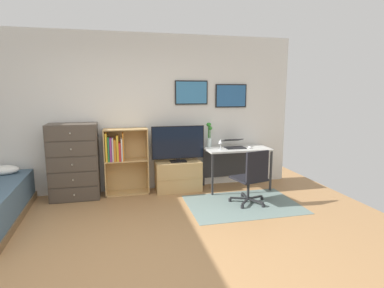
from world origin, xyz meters
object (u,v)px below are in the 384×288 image
Objects in this scene: office_chair at (252,176)px; bamboo_vase at (209,135)px; tv_stand at (178,176)px; wine_glass at (220,142)px; computer_mouse at (250,147)px; desk at (235,154)px; television at (178,144)px; bookshelf at (122,156)px; dresser at (74,162)px; laptop at (234,144)px.

office_chair is 1.95× the size of bamboo_vase.
bamboo_vase is (0.59, 0.11, 0.69)m from tv_stand.
office_chair is 4.78× the size of wine_glass.
bamboo_vase is at bearing 156.46° from computer_mouse.
computer_mouse is at bearing -35.98° from desk.
television is 1.07m from desk.
office_chair is at bearing -70.30° from bamboo_vase.
dresser is at bearing -174.79° from bookshelf.
office_chair is (2.68, -0.93, -0.16)m from dresser.
bamboo_vase is (-0.66, 0.29, 0.20)m from computer_mouse.
laptop is 0.47m from bamboo_vase.
television is 1.06× the size of office_chair.
bamboo_vase is at bearing 96.13° from office_chair.
wine_glass is at bearing -68.27° from bamboo_vase.
dresser reaches higher than bamboo_vase.
bookshelf reaches higher than desk.
bamboo_vase is 2.45× the size of wine_glass.
dresser is 2.97m from computer_mouse.
bookshelf is at bearing 177.72° from desk.
laptop is 3.66× the size of computer_mouse.
bamboo_vase is at bearing 3.10° from dresser.
office_chair is 0.96m from laptop.
office_chair is 8.27× the size of computer_mouse.
wine_glass is at bearing -179.67° from computer_mouse.
wine_glass is (-0.34, -0.16, 0.27)m from desk.
tv_stand is at bearing 122.21° from office_chair.
tv_stand is at bearing 90.00° from television.
computer_mouse is (1.26, -0.18, 0.49)m from tv_stand.
dresser reaches higher than office_chair.
bookshelf is 2.54× the size of bamboo_vase.
bookshelf is (0.75, 0.07, 0.04)m from dresser.
desk reaches higher than tv_stand.
television is (0.95, -0.08, 0.19)m from bookshelf.
television is at bearing 167.29° from wine_glass.
office_chair is at bearing -110.43° from computer_mouse.
bookshelf is 1.30× the size of office_chair.
laptop is at bearing -2.96° from tv_stand.
television is at bearing 177.48° from laptop.
tv_stand is 1.14m from laptop.
tv_stand is 0.92× the size of office_chair.
laptop reaches higher than computer_mouse.
wine_glass is at bearing 95.34° from office_chair.
dresser reaches higher than television.
bookshelf is at bearing 5.21° from dresser.
laptop reaches higher than tv_stand.
computer_mouse is 0.58× the size of wine_glass.
office_chair is at bearing -94.62° from desk.
dresser is 1.35× the size of television.
tv_stand is at bearing 165.59° from wine_glass.
bamboo_vase is at bearing 10.44° from tv_stand.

